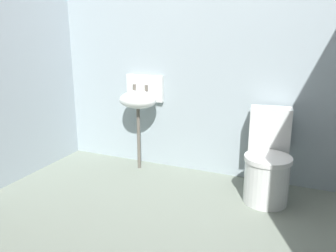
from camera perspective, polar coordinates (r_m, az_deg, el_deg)
The scene contains 4 objects.
ground_plane at distance 2.90m, azimuth -2.23°, elevation -15.61°, with size 3.54×2.58×0.08m, color gray.
wall_back at distance 3.55m, azimuth 5.70°, elevation 11.61°, with size 3.54×0.10×2.44m, color #9EAEB5.
toilet_near_wall at distance 3.20m, azimuth 15.92°, elevation -5.91°, with size 0.45×0.64×0.78m.
sink at distance 3.65m, azimuth -4.75°, elevation 4.40°, with size 0.42×0.35×0.99m.
Camera 1 is at (1.08, -2.23, 1.46)m, focal length 37.40 mm.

